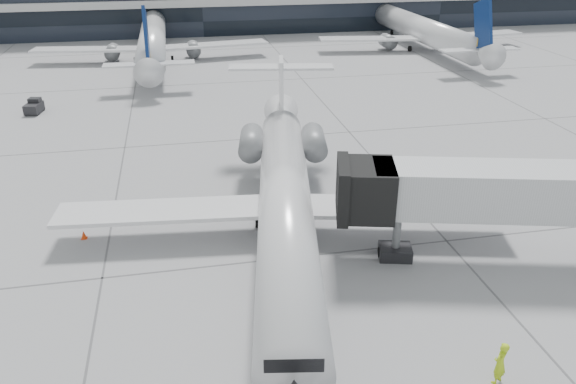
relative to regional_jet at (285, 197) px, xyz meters
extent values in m
plane|color=gray|center=(-0.54, -2.38, -2.69)|extent=(220.00, 220.00, 0.00)
cylinder|color=silver|center=(-0.17, -0.97, -0.08)|extent=(7.66, 27.28, 3.06)
cone|color=silver|center=(2.46, 14.19, 0.26)|extent=(3.48, 4.06, 2.90)
cube|color=silver|center=(-7.22, 1.40, -0.88)|extent=(12.68, 4.20, 0.25)
cube|color=silver|center=(7.27, -1.12, -0.88)|extent=(12.79, 5.84, 0.25)
cylinder|color=slate|center=(-0.81, 8.56, 0.37)|extent=(2.33, 4.08, 1.70)
cylinder|color=slate|center=(3.65, 7.78, 0.37)|extent=(2.33, 4.08, 1.70)
cube|color=silver|center=(2.35, 13.52, 2.63)|extent=(0.82, 2.95, 5.09)
cube|color=silver|center=(2.42, 13.97, 4.44)|extent=(8.34, 3.18, 0.18)
cylinder|color=black|center=(-2.01, -11.56, -2.37)|extent=(0.31, 0.66, 0.63)
cylinder|color=black|center=(-1.45, 1.55, -2.32)|extent=(0.39, 0.76, 0.72)
cylinder|color=black|center=(1.89, 0.97, -2.32)|extent=(0.39, 0.76, 0.72)
cube|color=silver|center=(11.12, -4.89, 1.68)|extent=(14.48, 6.27, 2.64)
cube|color=black|center=(4.03, -3.08, 1.58)|extent=(3.36, 3.80, 2.84)
cylinder|color=slate|center=(5.70, -3.51, -1.26)|extent=(0.45, 0.45, 2.84)
cube|color=black|center=(5.70, -3.51, -2.33)|extent=(2.12, 1.83, 0.71)
imported|color=#B5E017|center=(6.34, -13.51, -1.68)|extent=(0.88, 0.79, 2.02)
cone|color=#E83A0C|center=(-12.01, 2.23, -2.42)|extent=(0.34, 0.34, 0.53)
cube|color=#E83A0C|center=(-12.01, 2.23, -2.67)|extent=(0.38, 0.38, 0.03)
cube|color=black|center=(-20.03, 29.35, -2.13)|extent=(1.70, 2.43, 0.92)
cube|color=black|center=(-19.94, 29.85, -1.52)|extent=(1.26, 1.10, 0.51)
cylinder|color=black|center=(-20.44, 30.25, -2.46)|extent=(0.26, 0.47, 0.45)
cylinder|color=black|center=(-19.34, 30.05, -2.46)|extent=(0.26, 0.47, 0.45)
cylinder|color=black|center=(-20.73, 28.65, -2.46)|extent=(0.26, 0.47, 0.45)
cylinder|color=black|center=(-19.63, 28.45, -2.46)|extent=(0.26, 0.47, 0.45)
camera|label=1|loc=(-5.68, -29.15, 14.57)|focal=35.00mm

